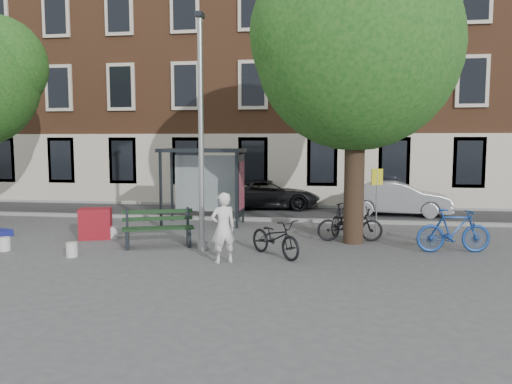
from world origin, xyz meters
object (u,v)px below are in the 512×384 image
object	(u,v)px
bus_shelter	(214,169)
notice_sign	(377,187)
bike_b	(453,231)
bike_a	(350,224)
lamppost	(201,144)
bike_c	(275,237)
red_stand	(96,224)
car_silver	(398,199)
bike_d	(342,218)
bench	(158,230)
painter	(223,228)
car_dark	(268,194)

from	to	relation	value
bus_shelter	notice_sign	world-z (taller)	bus_shelter
bus_shelter	bike_b	distance (m)	8.03
bus_shelter	bike_a	world-z (taller)	bus_shelter
lamppost	bike_a	size ratio (longest dim) A/B	3.27
bike_c	red_stand	xyz separation A→B (m)	(-5.50, 1.53, -0.03)
bike_b	car_silver	world-z (taller)	car_silver
bike_d	car_silver	distance (m)	4.83
notice_sign	bench	bearing A→B (deg)	173.45
painter	red_stand	xyz separation A→B (m)	(-4.35, 2.33, -0.39)
notice_sign	bus_shelter	bearing A→B (deg)	135.44
bike_a	bench	bearing A→B (deg)	99.62
lamppost	bike_a	xyz separation A→B (m)	(3.92, 1.74, -2.29)
lamppost	bike_b	xyz separation A→B (m)	(6.50, 0.63, -2.21)
bench	car_dark	distance (m)	8.40
bench	bike_d	distance (m)	5.67
notice_sign	bike_c	bearing A→B (deg)	-159.79
painter	bike_a	xyz separation A→B (m)	(3.07, 3.03, -0.34)
bike_a	bike_b	xyz separation A→B (m)	(2.58, -1.11, 0.08)
bike_c	car_silver	distance (m)	8.62
painter	notice_sign	size ratio (longest dim) A/B	0.81
bench	red_stand	world-z (taller)	bench
bus_shelter	bike_b	world-z (taller)	bus_shelter
bench	car_silver	xyz separation A→B (m)	(7.24, 6.92, 0.20)
car_silver	lamppost	bearing A→B (deg)	144.51
bus_shelter	bench	size ratio (longest dim) A/B	1.42
bench	bike_d	size ratio (longest dim) A/B	1.24
bus_shelter	notice_sign	bearing A→B (deg)	-20.66
bike_a	notice_sign	bearing A→B (deg)	-70.70
bike_c	car_dark	distance (m)	8.98
car_dark	red_stand	xyz separation A→B (m)	(-4.23, -7.36, -0.16)
bus_shelter	red_stand	bearing A→B (deg)	-133.32
bike_b	bike_c	world-z (taller)	bike_b
car_dark	notice_sign	bearing A→B (deg)	-154.20
bike_b	red_stand	bearing A→B (deg)	80.09
lamppost	car_dark	xyz separation A→B (m)	(0.73, 8.40, -2.17)
bike_a	bike_c	distance (m)	2.94
painter	notice_sign	world-z (taller)	notice_sign
painter	notice_sign	distance (m)	5.17
bike_b	bike_d	xyz separation A→B (m)	(-2.78, 2.25, -0.08)
bench	bike_c	world-z (taller)	bench
bike_d	bus_shelter	bearing A→B (deg)	8.34
painter	bike_a	size ratio (longest dim) A/B	0.89
lamppost	bike_b	world-z (taller)	lamppost
bike_c	car_dark	xyz separation A→B (m)	(-1.27, 8.89, 0.13)
bike_d	car_silver	world-z (taller)	car_silver
bike_a	car_dark	world-z (taller)	car_dark
bench	bike_b	xyz separation A→B (m)	(7.79, 0.39, 0.12)
bus_shelter	bike_c	world-z (taller)	bus_shelter
car_dark	bike_b	bearing A→B (deg)	-149.75
bike_b	red_stand	xyz separation A→B (m)	(-10.00, 0.41, -0.12)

